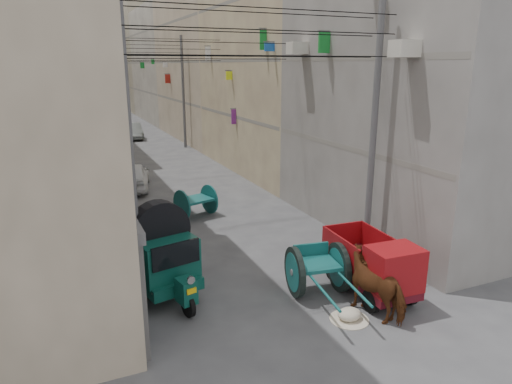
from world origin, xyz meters
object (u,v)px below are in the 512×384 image
horse (378,284)px  distant_car_white (132,176)px  mini_truck (377,269)px  second_cart (196,201)px  distant_car_green (103,131)px  auto_rickshaw (161,254)px  feed_sack (349,314)px  tonga_cart (317,269)px  distant_car_grey (132,131)px

horse → distant_car_white: size_ratio=0.47×
mini_truck → distant_car_white: 14.41m
second_cart → horse: (1.99, -9.05, 0.13)m
distant_car_green → second_cart: bearing=97.4°
auto_rickshaw → horse: bearing=-46.1°
feed_sack → horse: horse is taller
second_cart → distant_car_green: 22.64m
tonga_cart → distant_car_green: (-2.48, 30.17, -0.07)m
distant_car_grey → horse: bearing=-86.2°
tonga_cart → mini_truck: (1.33, -0.83, 0.09)m
mini_truck → second_cart: bearing=109.7°
feed_sack → horse: 1.04m
mini_truck → feed_sack: bearing=-148.8°
distant_car_white → feed_sack: bearing=113.3°
auto_rickshaw → mini_truck: size_ratio=0.97×
auto_rickshaw → feed_sack: auto_rickshaw is taller
tonga_cart → distant_car_grey: (-0.19, 29.41, -0.06)m
feed_sack → distant_car_green: bearing=94.5°
second_cart → horse: bearing=-94.2°
tonga_cart → distant_car_white: 13.27m
horse → distant_car_grey: (-1.04, 30.90, -0.13)m
distant_car_white → distant_car_green: size_ratio=0.89×
auto_rickshaw → tonga_cart: (3.84, -1.61, -0.46)m
mini_truck → distant_car_green: (-3.80, 31.00, -0.16)m
second_cart → distant_car_green: bearing=76.8°
mini_truck → distant_car_grey: 30.27m
horse → distant_car_green: horse is taller
tonga_cart → distant_car_green: bearing=103.8°
distant_car_grey → distant_car_green: size_ratio=0.90×
tonga_cart → second_cart: (-1.14, 7.57, -0.06)m
feed_sack → distant_car_white: bearing=101.0°
mini_truck → distant_car_grey: mini_truck is taller
second_cart → distant_car_grey: size_ratio=0.43×
auto_rickshaw → distant_car_white: size_ratio=0.75×
second_cart → feed_sack: bearing=-99.3°
mini_truck → distant_car_grey: size_ratio=0.77×
auto_rickshaw → second_cart: size_ratio=1.75×
auto_rickshaw → mini_truck: bearing=-37.9°
tonga_cart → mini_truck: mini_truck is taller
distant_car_grey → distant_car_green: (-2.29, 0.76, -0.01)m
tonga_cart → second_cart: tonga_cart is taller
mini_truck → feed_sack: mini_truck is taller
mini_truck → distant_car_white: size_ratio=0.77×
auto_rickshaw → second_cart: 6.56m
mini_truck → horse: size_ratio=1.64×
distant_car_grey → distant_car_green: distant_car_grey is taller
tonga_cart → distant_car_grey: size_ratio=0.80×
horse → distant_car_green: 31.83m
feed_sack → distant_car_grey: (-0.21, 30.93, 0.49)m
mini_truck → horse: bearing=-122.7°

